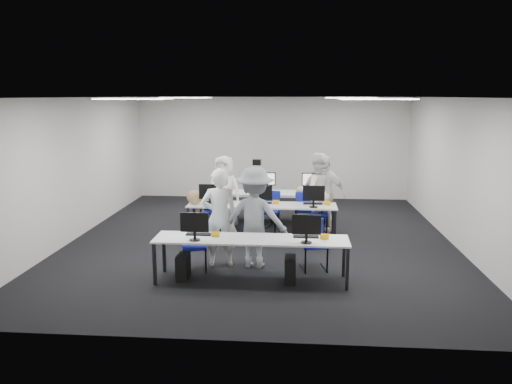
# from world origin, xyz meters

# --- Properties ---
(room) EXTENTS (9.00, 9.02, 3.00)m
(room) POSITION_xyz_m (0.00, 0.00, 1.50)
(room) COLOR black
(room) RESTS_ON ground
(ceiling_panels) EXTENTS (5.20, 4.60, 0.02)m
(ceiling_panels) POSITION_xyz_m (0.00, 0.00, 2.98)
(ceiling_panels) COLOR white
(ceiling_panels) RESTS_ON room
(desk_front) EXTENTS (3.20, 0.70, 0.73)m
(desk_front) POSITION_xyz_m (0.00, -2.40, 0.68)
(desk_front) COLOR silver
(desk_front) RESTS_ON ground
(desk_mid) EXTENTS (3.20, 0.70, 0.73)m
(desk_mid) POSITION_xyz_m (0.00, 0.20, 0.68)
(desk_mid) COLOR silver
(desk_mid) RESTS_ON ground
(desk_back) EXTENTS (3.20, 0.70, 0.73)m
(desk_back) POSITION_xyz_m (0.00, 1.60, 0.68)
(desk_back) COLOR silver
(desk_back) RESTS_ON ground
(equipment_front) EXTENTS (2.51, 0.41, 1.19)m
(equipment_front) POSITION_xyz_m (-0.19, -2.42, 0.36)
(equipment_front) COLOR #0D67B0
(equipment_front) RESTS_ON desk_front
(equipment_mid) EXTENTS (2.91, 0.41, 1.19)m
(equipment_mid) POSITION_xyz_m (-0.19, 0.18, 0.36)
(equipment_mid) COLOR white
(equipment_mid) RESTS_ON desk_mid
(equipment_back) EXTENTS (2.91, 0.41, 1.19)m
(equipment_back) POSITION_xyz_m (0.19, 1.62, 0.36)
(equipment_back) COLOR white
(equipment_back) RESTS_ON desk_back
(chair_0) EXTENTS (0.52, 0.54, 0.85)m
(chair_0) POSITION_xyz_m (-1.05, -1.95, 0.27)
(chair_0) COLOR navy
(chair_0) RESTS_ON ground
(chair_1) EXTENTS (0.50, 0.53, 0.87)m
(chair_1) POSITION_xyz_m (1.06, -1.74, 0.27)
(chair_1) COLOR navy
(chair_1) RESTS_ON ground
(chair_2) EXTENTS (0.53, 0.55, 0.82)m
(chair_2) POSITION_xyz_m (-1.16, 0.71, 0.26)
(chair_2) COLOR navy
(chair_2) RESTS_ON ground
(chair_3) EXTENTS (0.53, 0.56, 0.90)m
(chair_3) POSITION_xyz_m (0.13, 0.70, 0.29)
(chair_3) COLOR navy
(chair_3) RESTS_ON ground
(chair_4) EXTENTS (0.40, 0.44, 0.82)m
(chair_4) POSITION_xyz_m (1.23, 0.64, 0.26)
(chair_4) COLOR navy
(chair_4) RESTS_ON ground
(chair_5) EXTENTS (0.55, 0.58, 0.96)m
(chair_5) POSITION_xyz_m (-1.10, 0.96, 0.30)
(chair_5) COLOR navy
(chair_5) RESTS_ON ground
(chair_6) EXTENTS (0.52, 0.55, 0.85)m
(chair_6) POSITION_xyz_m (-0.09, 1.15, 0.27)
(chair_6) COLOR navy
(chair_6) RESTS_ON ground
(chair_7) EXTENTS (0.45, 0.49, 0.90)m
(chair_7) POSITION_xyz_m (0.94, 0.95, 0.28)
(chair_7) COLOR navy
(chair_7) RESTS_ON ground
(handbag) EXTENTS (0.41, 0.31, 0.30)m
(handbag) POSITION_xyz_m (-1.45, 0.13, 0.88)
(handbag) COLOR tan
(handbag) RESTS_ON desk_mid
(student_0) EXTENTS (0.71, 0.53, 1.79)m
(student_0) POSITION_xyz_m (-0.63, -1.68, 0.89)
(student_0) COLOR white
(student_0) RESTS_ON ground
(student_1) EXTENTS (1.00, 0.86, 1.78)m
(student_1) POSITION_xyz_m (1.19, 0.89, 0.89)
(student_1) COLOR white
(student_1) RESTS_ON ground
(student_2) EXTENTS (0.94, 0.73, 1.70)m
(student_2) POSITION_xyz_m (-0.91, 0.86, 0.85)
(student_2) COLOR white
(student_2) RESTS_ON ground
(student_3) EXTENTS (1.10, 0.71, 1.74)m
(student_3) POSITION_xyz_m (1.34, 0.87, 0.87)
(student_3) COLOR white
(student_3) RESTS_ON ground
(photographer) EXTENTS (1.25, 0.81, 1.81)m
(photographer) POSITION_xyz_m (0.00, -1.70, 0.91)
(photographer) COLOR gray
(photographer) RESTS_ON ground
(dslr_camera) EXTENTS (0.16, 0.20, 0.10)m
(dslr_camera) POSITION_xyz_m (0.03, -1.52, 1.87)
(dslr_camera) COLOR black
(dslr_camera) RESTS_ON photographer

